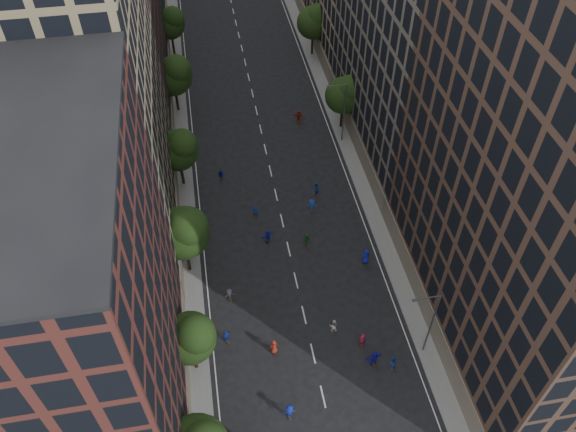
# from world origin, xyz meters

# --- Properties ---
(ground) EXTENTS (240.00, 240.00, 0.00)m
(ground) POSITION_xyz_m (0.00, 40.00, 0.00)
(ground) COLOR black
(ground) RESTS_ON ground
(sidewalk_left) EXTENTS (4.00, 105.00, 0.15)m
(sidewalk_left) POSITION_xyz_m (-12.00, 47.50, 0.07)
(sidewalk_left) COLOR slate
(sidewalk_left) RESTS_ON ground
(sidewalk_right) EXTENTS (4.00, 105.00, 0.15)m
(sidewalk_right) POSITION_xyz_m (12.00, 47.50, 0.07)
(sidewalk_right) COLOR slate
(sidewalk_right) RESTS_ON ground
(bldg_left_a) EXTENTS (14.00, 22.00, 30.00)m
(bldg_left_a) POSITION_xyz_m (-19.00, 11.00, 15.00)
(bldg_left_a) COLOR #50241E
(bldg_left_a) RESTS_ON ground
(bldg_left_b) EXTENTS (14.00, 26.00, 34.00)m
(bldg_left_b) POSITION_xyz_m (-19.00, 35.00, 17.00)
(bldg_left_b) COLOR #8F7E5D
(bldg_left_b) RESTS_ON ground
(bldg_left_c) EXTENTS (14.00, 20.00, 28.00)m
(bldg_left_c) POSITION_xyz_m (-19.00, 58.00, 14.00)
(bldg_left_c) COLOR #50241E
(bldg_left_c) RESTS_ON ground
(bldg_right_a) EXTENTS (14.00, 30.00, 36.00)m
(bldg_right_a) POSITION_xyz_m (19.00, 15.00, 18.00)
(bldg_right_a) COLOR #4D3629
(bldg_right_a) RESTS_ON ground
(bldg_right_b) EXTENTS (14.00, 28.00, 33.00)m
(bldg_right_b) POSITION_xyz_m (19.00, 44.00, 16.50)
(bldg_right_b) COLOR #615A50
(bldg_right_b) RESTS_ON ground
(tree_left_1) EXTENTS (4.80, 4.80, 8.21)m
(tree_left_1) POSITION_xyz_m (-11.02, 13.86, 5.55)
(tree_left_1) COLOR black
(tree_left_1) RESTS_ON ground
(tree_left_2) EXTENTS (5.60, 5.60, 9.45)m
(tree_left_2) POSITION_xyz_m (-10.99, 25.83, 6.36)
(tree_left_2) COLOR black
(tree_left_2) RESTS_ON ground
(tree_left_3) EXTENTS (5.00, 5.00, 8.58)m
(tree_left_3) POSITION_xyz_m (-11.02, 39.85, 5.82)
(tree_left_3) COLOR black
(tree_left_3) RESTS_ON ground
(tree_left_4) EXTENTS (5.40, 5.40, 9.08)m
(tree_left_4) POSITION_xyz_m (-11.00, 55.84, 6.10)
(tree_left_4) COLOR black
(tree_left_4) RESTS_ON ground
(tree_left_5) EXTENTS (4.80, 4.80, 8.33)m
(tree_left_5) POSITION_xyz_m (-11.02, 71.86, 5.68)
(tree_left_5) COLOR black
(tree_left_5) RESTS_ON ground
(tree_right_a) EXTENTS (5.00, 5.00, 8.39)m
(tree_right_a) POSITION_xyz_m (11.38, 47.85, 5.63)
(tree_right_a) COLOR black
(tree_right_a) RESTS_ON ground
(tree_right_b) EXTENTS (5.20, 5.20, 8.83)m
(tree_right_b) POSITION_xyz_m (11.39, 67.85, 5.96)
(tree_right_b) COLOR black
(tree_right_b) RESTS_ON ground
(streetlamp_near) EXTENTS (2.64, 0.22, 9.06)m
(streetlamp_near) POSITION_xyz_m (10.37, 12.00, 5.17)
(streetlamp_near) COLOR #595B60
(streetlamp_near) RESTS_ON ground
(streetlamp_far) EXTENTS (2.64, 0.22, 9.06)m
(streetlamp_far) POSITION_xyz_m (10.37, 45.00, 5.17)
(streetlamp_far) COLOR #595B60
(streetlamp_far) RESTS_ON ground
(skater_2) EXTENTS (0.78, 0.62, 1.56)m
(skater_2) POSITION_xyz_m (7.06, 10.83, 0.78)
(skater_2) COLOR #133B9E
(skater_2) RESTS_ON ground
(skater_3) EXTENTS (1.21, 0.75, 1.81)m
(skater_3) POSITION_xyz_m (-3.36, 7.72, 0.90)
(skater_3) COLOR #1422A3
(skater_3) RESTS_ON ground
(skater_4) EXTENTS (0.98, 0.71, 1.55)m
(skater_4) POSITION_xyz_m (-8.09, 16.36, 0.78)
(skater_4) COLOR #173CBC
(skater_4) RESTS_ON ground
(skater_5) EXTENTS (1.80, 0.85, 1.87)m
(skater_5) POSITION_xyz_m (5.42, 11.46, 0.93)
(skater_5) COLOR #1515B1
(skater_5) RESTS_ON ground
(skater_6) EXTENTS (1.03, 0.84, 1.81)m
(skater_6) POSITION_xyz_m (-3.69, 14.36, 0.91)
(skater_6) COLOR #9E2A1A
(skater_6) RESTS_ON ground
(skater_7) EXTENTS (0.69, 0.46, 1.88)m
(skater_7) POSITION_xyz_m (4.85, 13.61, 0.94)
(skater_7) COLOR maroon
(skater_7) RESTS_ON ground
(skater_8) EXTENTS (0.94, 0.82, 1.66)m
(skater_8) POSITION_xyz_m (2.49, 15.68, 0.83)
(skater_8) COLOR silver
(skater_8) RESTS_ON ground
(skater_9) EXTENTS (1.10, 0.71, 1.61)m
(skater_9) POSITION_xyz_m (-7.24, 21.23, 0.80)
(skater_9) COLOR #46464B
(skater_9) RESTS_ON ground
(skater_10) EXTENTS (1.05, 0.60, 1.68)m
(skater_10) POSITION_xyz_m (2.11, 27.27, 0.84)
(skater_10) COLOR #206D29
(skater_10) RESTS_ON ground
(skater_11) EXTENTS (1.63, 1.10, 1.69)m
(skater_11) POSITION_xyz_m (-2.15, 28.55, 0.84)
(skater_11) COLOR #171EBD
(skater_11) RESTS_ON ground
(skater_12) EXTENTS (0.96, 0.63, 1.94)m
(skater_12) POSITION_xyz_m (8.00, 23.63, 0.97)
(skater_12) COLOR #141CA5
(skater_12) RESTS_ON ground
(skater_13) EXTENTS (0.64, 0.49, 1.56)m
(skater_13) POSITION_xyz_m (-2.96, 32.84, 0.78)
(skater_13) COLOR #1634B6
(skater_13) RESTS_ON ground
(skater_14) EXTENTS (1.06, 0.94, 1.83)m
(skater_14) POSITION_xyz_m (4.82, 35.16, 0.91)
(skater_14) COLOR navy
(skater_14) RESTS_ON ground
(skater_15) EXTENTS (1.19, 0.81, 1.70)m
(skater_15) POSITION_xyz_m (3.79, 32.58, 0.85)
(skater_15) COLOR #1740BB
(skater_15) RESTS_ON ground
(skater_16) EXTENTS (1.00, 0.49, 1.65)m
(skater_16) POSITION_xyz_m (-6.40, 39.87, 0.82)
(skater_16) COLOR #13199C
(skater_16) RESTS_ON ground
(skater_17) EXTENTS (1.80, 1.09, 1.85)m
(skater_17) POSITION_xyz_m (5.59, 50.16, 0.93)
(skater_17) COLOR maroon
(skater_17) RESTS_ON ground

